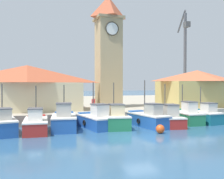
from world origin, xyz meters
TOP-DOWN VIEW (x-y plane):
  - ground_plane at (0.00, 0.00)m, footprint 300.00×300.00m
  - quay_wharf at (0.00, 27.86)m, footprint 120.00×40.00m
  - fishing_boat_far_left at (-10.23, 4.84)m, footprint 2.65×5.09m
  - fishing_boat_left_outer at (-7.62, 4.75)m, footprint 2.23×5.11m
  - fishing_boat_left_inner at (-5.18, 5.19)m, footprint 2.76×4.93m
  - fishing_boat_mid_left at (-2.18, 5.23)m, footprint 2.91×5.26m
  - fishing_boat_center at (-0.38, 5.12)m, footprint 2.84×5.35m
  - fishing_boat_mid_right at (2.79, 4.37)m, footprint 2.60×5.21m
  - fishing_boat_right_inner at (4.83, 4.36)m, footprint 2.79×5.31m
  - fishing_boat_right_outer at (7.52, 5.29)m, footprint 2.10×4.85m
  - fishing_boat_far_right at (9.55, 4.92)m, footprint 2.40×4.30m
  - clock_tower at (1.76, 14.07)m, footprint 3.43×3.43m
  - warehouse_left at (-8.29, 13.14)m, footprint 12.21×6.70m
  - warehouse_right at (14.01, 12.23)m, footprint 10.11×6.61m
  - port_crane_near at (20.75, 25.37)m, footprint 3.57×8.08m
  - mooring_buoy at (2.20, 0.98)m, footprint 0.73×0.73m
  - dock_worker_near_tower at (-1.47, 9.20)m, footprint 0.34×0.22m

SIDE VIEW (x-z plane):
  - ground_plane at x=0.00m, z-range 0.00..0.00m
  - mooring_buoy at x=2.20m, z-range 0.00..0.73m
  - quay_wharf at x=0.00m, z-range 0.00..1.10m
  - fishing_boat_right_inner at x=4.83m, z-range -1.35..2.78m
  - fishing_boat_left_outer at x=-7.62m, z-range -1.26..2.70m
  - fishing_boat_far_right at x=9.55m, z-range -1.15..2.67m
  - fishing_boat_mid_left at x=-2.18m, z-range -1.38..2.91m
  - fishing_boat_far_left at x=-10.23m, z-range -1.28..2.84m
  - fishing_boat_right_outer at x=7.52m, z-range -1.25..2.82m
  - fishing_boat_center at x=-0.38m, z-range -1.34..2.91m
  - fishing_boat_mid_right at x=2.79m, z-range -1.46..3.04m
  - fishing_boat_left_inner at x=-5.18m, z-range -1.18..2.86m
  - dock_worker_near_tower at x=-1.47m, z-range 1.14..2.76m
  - warehouse_right at x=14.01m, z-range 1.16..6.09m
  - warehouse_left at x=-8.29m, z-range 1.16..6.34m
  - port_crane_near at x=20.75m, z-range -1.08..16.30m
  - clock_tower at x=1.76m, z-range 0.73..16.70m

